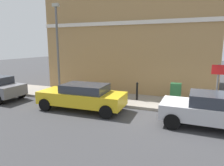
{
  "coord_description": "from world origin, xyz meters",
  "views": [
    {
      "loc": [
        -9.33,
        -0.49,
        3.29
      ],
      "look_at": [
        1.08,
        3.61,
        1.2
      ],
      "focal_mm": 32.51,
      "sensor_mm": 36.0,
      "label": 1
    }
  ],
  "objects": [
    {
      "name": "ground",
      "position": [
        0.0,
        0.0,
        0.0
      ],
      "size": [
        80.0,
        80.0,
        0.0
      ],
      "primitive_type": "plane",
      "color": "#38383A"
    },
    {
      "name": "sidewalk",
      "position": [
        1.89,
        6.0,
        0.07
      ],
      "size": [
        2.62,
        30.0,
        0.15
      ],
      "primitive_type": "cube",
      "color": "gray",
      "rests_on": "ground"
    },
    {
      "name": "corner_building",
      "position": [
        7.15,
        3.8,
        3.55
      ],
      "size": [
        8.01,
        11.59,
        7.1
      ],
      "color": "#9E7A4C",
      "rests_on": "ground"
    },
    {
      "name": "car_silver",
      "position": [
        -0.57,
        -1.37,
        0.74
      ],
      "size": [
        1.97,
        3.95,
        1.4
      ],
      "rotation": [
        0.0,
        0.0,
        1.55
      ],
      "color": "#B7B7BC",
      "rests_on": "ground"
    },
    {
      "name": "car_yellow",
      "position": [
        -0.53,
        4.61,
        0.73
      ],
      "size": [
        1.9,
        4.48,
        1.36
      ],
      "rotation": [
        0.0,
        0.0,
        1.6
      ],
      "color": "gold",
      "rests_on": "ground"
    },
    {
      "name": "utility_cabinet",
      "position": [
        1.79,
        0.21,
        0.68
      ],
      "size": [
        0.46,
        0.61,
        1.15
      ],
      "color": "#1E4C28",
      "rests_on": "sidewalk"
    },
    {
      "name": "bollard_near_cabinet",
      "position": [
        1.89,
        2.37,
        0.7
      ],
      "size": [
        0.14,
        0.14,
        1.04
      ],
      "color": "black",
      "rests_on": "sidewalk"
    },
    {
      "name": "street_sign",
      "position": [
        0.96,
        -1.65,
        1.66
      ],
      "size": [
        0.08,
        0.6,
        2.3
      ],
      "color": "#59595B",
      "rests_on": "sidewalk"
    },
    {
      "name": "lamppost",
      "position": [
        1.81,
        7.69,
        3.3
      ],
      "size": [
        0.2,
        0.44,
        5.72
      ],
      "color": "#59595B",
      "rests_on": "sidewalk"
    }
  ]
}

